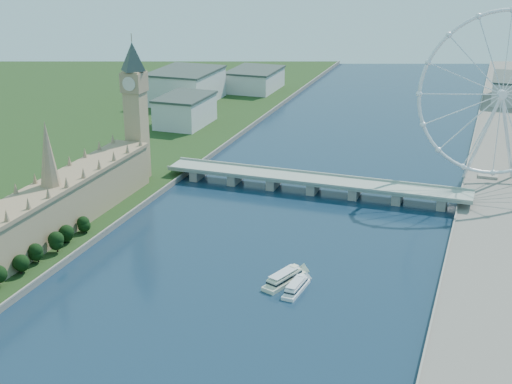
% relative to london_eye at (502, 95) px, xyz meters
% --- Properties ---
extents(parliament_range, '(24.00, 200.00, 70.00)m').
position_rel_london_eye_xyz_m(parliament_range, '(-247.98, -185.08, -49.04)').
color(parliament_range, tan).
rests_on(parliament_range, ground).
extents(big_ben, '(20.02, 20.02, 110.00)m').
position_rel_london_eye_xyz_m(big_ben, '(-247.98, -77.08, -0.95)').
color(big_ben, tan).
rests_on(big_ben, ground).
extents(westminster_bridge, '(220.00, 22.00, 9.50)m').
position_rel_london_eye_xyz_m(westminster_bridge, '(-119.98, -55.08, -60.89)').
color(westminster_bridge, gray).
rests_on(westminster_bridge, ground).
extents(london_eye, '(113.60, 39.12, 124.30)m').
position_rel_london_eye_xyz_m(london_eye, '(0.00, 0.00, 0.00)').
color(london_eye, silver).
rests_on(london_eye, ground).
extents(city_skyline, '(505.00, 280.00, 32.00)m').
position_rel_london_eye_xyz_m(city_skyline, '(-80.75, 205.00, -50.56)').
color(city_skyline, beige).
rests_on(city_skyline, ground).
extents(tour_boat_near, '(18.80, 33.02, 7.13)m').
position_rel_london_eye_xyz_m(tour_boat_near, '(-98.24, -197.56, -67.52)').
color(tour_boat_near, beige).
rests_on(tour_boat_near, ground).
extents(tour_boat_far, '(9.69, 28.08, 6.06)m').
position_rel_london_eye_xyz_m(tour_boat_far, '(-89.81, -203.89, -67.52)').
color(tour_boat_far, silver).
rests_on(tour_boat_far, ground).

